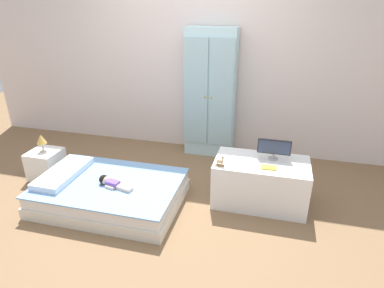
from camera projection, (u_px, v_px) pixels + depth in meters
name	position (u px, v px, depth m)	size (l,w,h in m)	color
ground_plane	(159.00, 205.00, 3.52)	(10.00, 10.00, 0.02)	brown
back_wall	(195.00, 51.00, 4.36)	(6.40, 0.05, 2.70)	silver
bed	(110.00, 193.00, 3.49)	(1.46, 1.00, 0.26)	silver
pillow	(63.00, 173.00, 3.54)	(0.31, 0.72, 0.07)	silver
doll	(109.00, 182.00, 3.36)	(0.39, 0.16, 0.10)	#6B4CB2
nightstand	(46.00, 164.00, 3.98)	(0.35, 0.35, 0.34)	white
table_lamp	(41.00, 140.00, 3.85)	(0.11, 0.11, 0.21)	#B7B2AD
wardrobe	(210.00, 94.00, 4.34)	(0.65, 0.31, 1.68)	silver
tv_stand	(260.00, 182.00, 3.45)	(0.95, 0.54, 0.48)	white
tv_monitor	(274.00, 148.00, 3.36)	(0.34, 0.10, 0.22)	#99999E
rocking_horse_toy	(221.00, 161.00, 3.25)	(0.09, 0.04, 0.11)	#8E6642
book_yellow	(269.00, 167.00, 3.23)	(0.15, 0.09, 0.02)	gold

